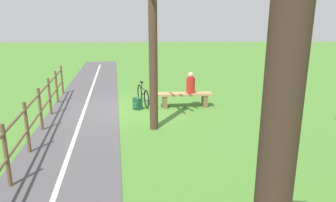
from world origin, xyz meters
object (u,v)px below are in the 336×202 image
object	(u,v)px
bicycle	(143,95)
tree_near_bench	(288,100)
backpack	(137,104)
tree_far_right	(153,48)
person_seated	(191,84)
bench	(185,97)

from	to	relation	value
bicycle	tree_near_bench	world-z (taller)	tree_near_bench
tree_near_bench	backpack	bearing A→B (deg)	-80.43
backpack	tree_far_right	distance (m)	3.00
person_seated	tree_far_right	distance (m)	3.04
tree_far_right	bench	bearing A→B (deg)	-116.84
bench	tree_near_bench	world-z (taller)	tree_near_bench
bench	backpack	size ratio (longest dim) A/B	4.69
bench	person_seated	bearing A→B (deg)	180.00
bench	person_seated	distance (m)	0.53
bench	person_seated	xyz separation A→B (m)	(-0.20, -0.01, 0.49)
bench	tree_far_right	size ratio (longest dim) A/B	0.38
bench	bicycle	xyz separation A→B (m)	(1.52, -0.42, -0.01)
bicycle	backpack	world-z (taller)	bicycle
bicycle	tree_far_right	xyz separation A→B (m)	(-0.37, 2.71, 1.95)
tree_near_bench	tree_far_right	world-z (taller)	tree_far_right
bench	bicycle	world-z (taller)	bicycle
bench	bicycle	size ratio (longest dim) A/B	1.16
person_seated	tree_near_bench	distance (m)	8.70
bicycle	tree_near_bench	distance (m)	9.27
person_seated	bicycle	xyz separation A→B (m)	(1.73, -0.41, -0.49)
bicycle	backpack	xyz separation A→B (m)	(0.18, 0.64, -0.15)
bench	backpack	xyz separation A→B (m)	(1.71, 0.22, -0.16)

